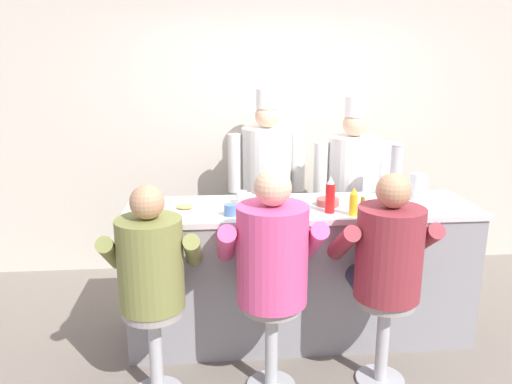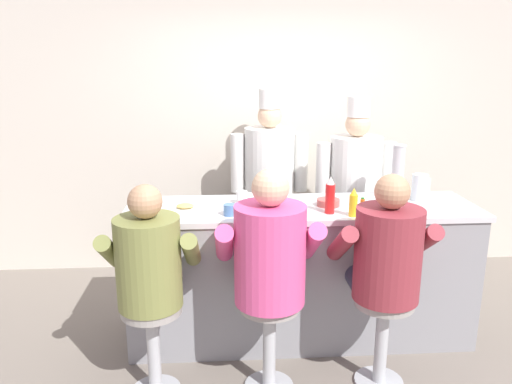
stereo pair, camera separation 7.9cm
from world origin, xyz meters
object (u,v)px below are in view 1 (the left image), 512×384
object	(u,v)px
hot_sauce_bottle_orange	(362,207)
diner_seated_pink	(271,259)
mustard_bottle_yellow	(354,202)
cup_stack_steel	(396,171)
cook_in_whites_far	(352,188)
diner_seated_maroon	(387,259)
breakfast_plate	(185,209)
coffee_mug_blue	(231,210)
napkin_dispenser_chrome	(280,204)
cook_in_whites_near	(267,179)
ketchup_bottle_red	(330,196)
cereal_bowl	(328,202)
coffee_mug_white	(242,197)
diner_seated_olive	(152,270)
water_pitcher_clear	(418,187)

from	to	relation	value
hot_sauce_bottle_orange	diner_seated_pink	world-z (taller)	diner_seated_pink
mustard_bottle_yellow	cup_stack_steel	size ratio (longest dim) A/B	0.48
mustard_bottle_yellow	cup_stack_steel	world-z (taller)	cup_stack_steel
hot_sauce_bottle_orange	cook_in_whites_far	distance (m)	0.99
diner_seated_maroon	breakfast_plate	bearing A→B (deg)	156.43
coffee_mug_blue	mustard_bottle_yellow	bearing A→B (deg)	-5.07
hot_sauce_bottle_orange	napkin_dispenser_chrome	bearing A→B (deg)	166.74
hot_sauce_bottle_orange	breakfast_plate	bearing A→B (deg)	169.81
mustard_bottle_yellow	cook_in_whites_near	bearing A→B (deg)	109.38
ketchup_bottle_red	cereal_bowl	bearing A→B (deg)	81.19
cup_stack_steel	diner_seated_maroon	world-z (taller)	cup_stack_steel
mustard_bottle_yellow	cook_in_whites_far	world-z (taller)	cook_in_whites_far
ketchup_bottle_red	coffee_mug_white	bearing A→B (deg)	155.14
hot_sauce_bottle_orange	diner_seated_maroon	world-z (taller)	diner_seated_maroon
coffee_mug_white	coffee_mug_blue	bearing A→B (deg)	-108.73
cook_in_whites_near	coffee_mug_blue	bearing A→B (deg)	-107.40
cereal_bowl	cook_in_whites_near	distance (m)	1.07
mustard_bottle_yellow	napkin_dispenser_chrome	bearing A→B (deg)	166.49
diner_seated_olive	cook_in_whites_near	size ratio (longest dim) A/B	0.76
cook_in_whites_far	diner_seated_olive	bearing A→B (deg)	-140.55
hot_sauce_bottle_orange	water_pitcher_clear	size ratio (longest dim) A/B	0.66
mustard_bottle_yellow	coffee_mug_blue	bearing A→B (deg)	174.93
water_pitcher_clear	diner_seated_maroon	distance (m)	0.89
coffee_mug_white	diner_seated_pink	world-z (taller)	diner_seated_pink
hot_sauce_bottle_orange	cook_in_whites_far	bearing A→B (deg)	77.98
diner_seated_olive	mustard_bottle_yellow	bearing A→B (deg)	14.85
mustard_bottle_yellow	cook_in_whites_near	distance (m)	1.35
ketchup_bottle_red	hot_sauce_bottle_orange	world-z (taller)	ketchup_bottle_red
coffee_mug_white	diner_seated_maroon	world-z (taller)	diner_seated_maroon
ketchup_bottle_red	cook_in_whites_near	bearing A→B (deg)	104.36
cereal_bowl	hot_sauce_bottle_orange	bearing A→B (deg)	-57.21
diner_seated_olive	coffee_mug_white	bearing A→B (deg)	49.99
diner_seated_maroon	diner_seated_pink	bearing A→B (deg)	179.81
diner_seated_olive	cook_in_whites_far	world-z (taller)	cook_in_whites_far
cereal_bowl	water_pitcher_clear	bearing A→B (deg)	7.76
ketchup_bottle_red	water_pitcher_clear	world-z (taller)	ketchup_bottle_red
cup_stack_steel	cook_in_whites_far	size ratio (longest dim) A/B	0.23
hot_sauce_bottle_orange	cereal_bowl	xyz separation A→B (m)	(-0.17, 0.27, -0.04)
cook_in_whites_near	cook_in_whites_far	bearing A→B (deg)	-24.23
diner_seated_olive	diner_seated_pink	xyz separation A→B (m)	(0.72, 0.00, 0.04)
coffee_mug_blue	cook_in_whites_near	distance (m)	1.26
water_pitcher_clear	coffee_mug_blue	distance (m)	1.45
cup_stack_steel	cook_in_whites_near	bearing A→B (deg)	137.15
diner_seated_olive	cook_in_whites_far	xyz separation A→B (m)	(1.58, 1.30, 0.13)
cook_in_whites_far	cup_stack_steel	bearing A→B (deg)	-70.16
cereal_bowl	cook_in_whites_far	xyz separation A→B (m)	(0.38, 0.69, -0.09)
hot_sauce_bottle_orange	cook_in_whites_far	world-z (taller)	cook_in_whites_far
hot_sauce_bottle_orange	water_pitcher_clear	bearing A→B (deg)	34.40
napkin_dispenser_chrome	cook_in_whites_near	world-z (taller)	cook_in_whites_near
coffee_mug_white	cook_in_whites_far	bearing A→B (deg)	31.17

